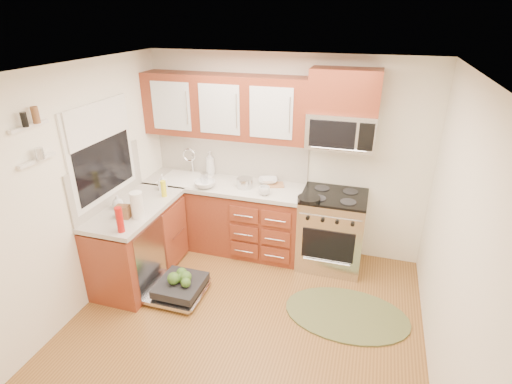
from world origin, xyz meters
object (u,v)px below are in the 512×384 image
(range, at_px, (331,230))
(bowl_a, at_px, (268,181))
(sink, at_px, (186,188))
(upper_cabinets, at_px, (225,106))
(dishwasher, at_px, (178,288))
(microwave, at_px, (341,130))
(skillet, at_px, (309,199))
(stock_pot, at_px, (245,183))
(cutting_board, at_px, (273,185))
(paper_towel_roll, at_px, (137,205))
(cup, at_px, (264,191))
(bowl_b, at_px, (205,184))
(rug, at_px, (346,314))

(range, relative_size, bowl_a, 3.94)
(sink, height_order, bowl_a, bowl_a)
(upper_cabinets, relative_size, dishwasher, 2.93)
(microwave, relative_size, skillet, 2.92)
(microwave, height_order, stock_pot, microwave)
(dishwasher, bearing_deg, cutting_board, 58.58)
(sink, height_order, cutting_board, cutting_board)
(cutting_board, relative_size, paper_towel_roll, 0.89)
(upper_cabinets, xyz_separation_m, bowl_a, (0.54, 0.03, -0.92))
(range, distance_m, cup, 0.97)
(range, height_order, dishwasher, range)
(dishwasher, bearing_deg, microwave, 39.07)
(range, height_order, stock_pot, stock_pot)
(microwave, distance_m, sink, 2.13)
(range, bearing_deg, paper_towel_roll, -149.96)
(stock_pot, bearing_deg, paper_towel_roll, -127.59)
(bowl_b, bearing_deg, paper_towel_roll, -110.60)
(microwave, relative_size, bowl_b, 2.92)
(cup, bearing_deg, stock_pot, 154.48)
(sink, relative_size, skillet, 2.38)
(dishwasher, bearing_deg, rug, 6.67)
(skillet, xyz_separation_m, bowl_b, (-1.31, 0.07, -0.01))
(stock_pot, distance_m, bowl_a, 0.32)
(dishwasher, bearing_deg, range, 36.27)
(upper_cabinets, height_order, microwave, upper_cabinets)
(dishwasher, xyz_separation_m, stock_pot, (0.44, 1.09, 0.89))
(bowl_a, relative_size, cup, 1.79)
(range, xyz_separation_m, stock_pot, (-1.10, -0.04, 0.51))
(upper_cabinets, height_order, stock_pot, upper_cabinets)
(rug, bearing_deg, upper_cabinets, 148.26)
(upper_cabinets, distance_m, cutting_board, 1.13)
(dishwasher, height_order, cutting_board, cutting_board)
(skillet, height_order, bowl_b, bowl_b)
(dishwasher, height_order, paper_towel_roll, paper_towel_roll)
(rug, distance_m, paper_towel_roll, 2.48)
(range, bearing_deg, bowl_a, 168.83)
(range, relative_size, paper_towel_roll, 3.29)
(bowl_b, distance_m, cup, 0.77)
(cutting_board, height_order, paper_towel_roll, paper_towel_roll)
(stock_pot, bearing_deg, skillet, -14.08)
(sink, xyz_separation_m, dishwasher, (0.39, -1.12, -0.70))
(bowl_a, bearing_deg, upper_cabinets, -177.37)
(range, bearing_deg, rug, -71.45)
(cutting_board, xyz_separation_m, paper_towel_roll, (-1.15, -1.24, 0.14))
(rug, bearing_deg, sink, 157.99)
(microwave, height_order, rug, microwave)
(cup, bearing_deg, skillet, -7.33)
(rug, distance_m, cup, 1.65)
(bowl_b, bearing_deg, skillet, -3.05)
(sink, relative_size, cup, 4.62)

